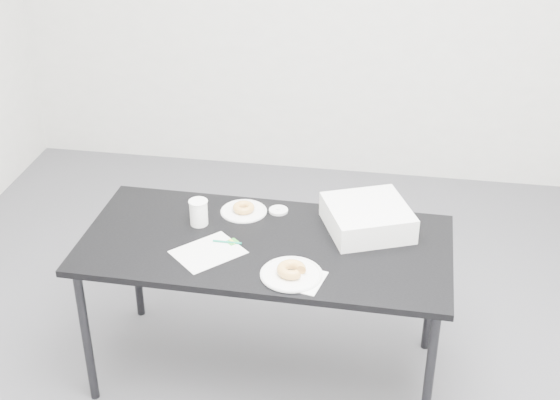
% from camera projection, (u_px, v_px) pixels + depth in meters
% --- Properties ---
extents(floor, '(4.00, 4.00, 0.00)m').
position_uv_depth(floor, '(272.00, 363.00, 3.60)').
color(floor, '#4A4A4F').
rests_on(floor, ground).
extents(table, '(1.54, 0.74, 0.70)m').
position_uv_depth(table, '(266.00, 253.00, 3.24)').
color(table, black).
rests_on(table, floor).
extents(scorecard, '(0.33, 0.33, 0.00)m').
position_uv_depth(scorecard, '(208.00, 252.00, 3.15)').
color(scorecard, white).
rests_on(scorecard, table).
extents(logo_patch, '(0.06, 0.06, 0.00)m').
position_uv_depth(logo_patch, '(233.00, 242.00, 3.21)').
color(logo_patch, green).
rests_on(logo_patch, scorecard).
extents(pen, '(0.12, 0.01, 0.01)m').
position_uv_depth(pen, '(227.00, 242.00, 3.21)').
color(pen, '#0B7F5D').
rests_on(pen, scorecard).
extents(napkin, '(0.20, 0.20, 0.00)m').
position_uv_depth(napkin, '(301.00, 279.00, 2.98)').
color(napkin, white).
rests_on(napkin, table).
extents(plate_near, '(0.24, 0.24, 0.01)m').
position_uv_depth(plate_near, '(291.00, 274.00, 3.00)').
color(plate_near, white).
rests_on(plate_near, napkin).
extents(donut_near, '(0.15, 0.15, 0.04)m').
position_uv_depth(donut_near, '(291.00, 270.00, 2.99)').
color(donut_near, gold).
rests_on(donut_near, plate_near).
extents(plate_far, '(0.20, 0.20, 0.01)m').
position_uv_depth(plate_far, '(244.00, 211.00, 3.43)').
color(plate_far, white).
rests_on(plate_far, table).
extents(donut_far, '(0.11, 0.11, 0.03)m').
position_uv_depth(donut_far, '(244.00, 208.00, 3.42)').
color(donut_far, gold).
rests_on(donut_far, plate_far).
extents(coffee_cup, '(0.08, 0.08, 0.11)m').
position_uv_depth(coffee_cup, '(199.00, 212.00, 3.31)').
color(coffee_cup, white).
rests_on(coffee_cup, table).
extents(cup_lid, '(0.08, 0.08, 0.01)m').
position_uv_depth(cup_lid, '(278.00, 210.00, 3.43)').
color(cup_lid, white).
rests_on(cup_lid, table).
extents(bakery_box, '(0.43, 0.43, 0.11)m').
position_uv_depth(bakery_box, '(367.00, 218.00, 3.28)').
color(bakery_box, white).
rests_on(bakery_box, table).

